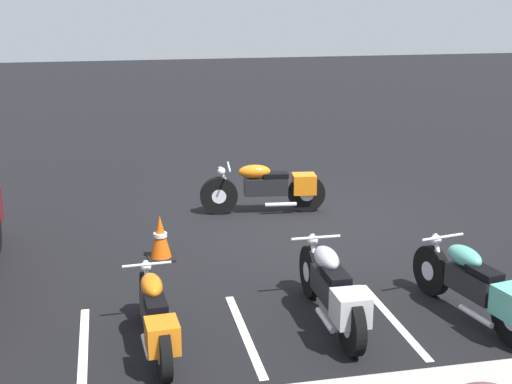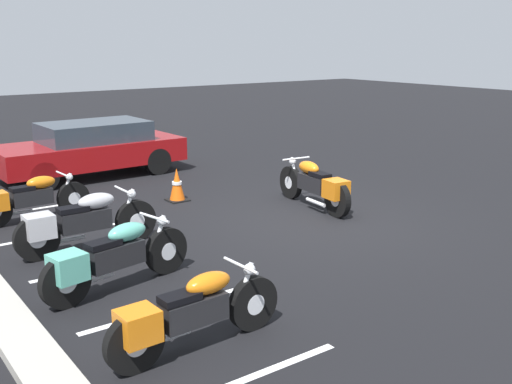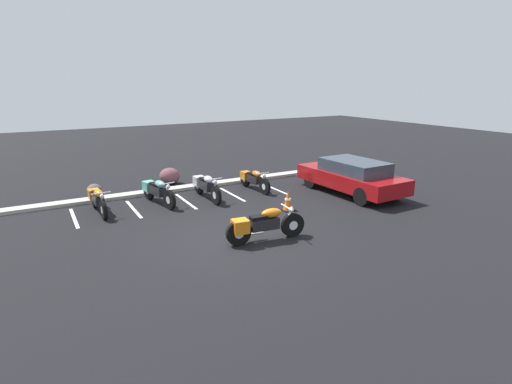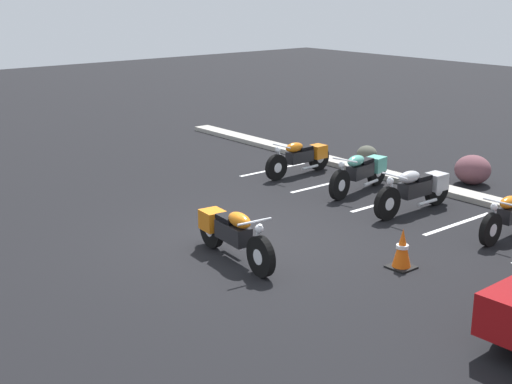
% 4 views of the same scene
% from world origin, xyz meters
% --- Properties ---
extents(ground, '(60.00, 60.00, 0.00)m').
position_xyz_m(ground, '(0.00, 0.00, 0.00)').
color(ground, black).
extents(motorcycle_orange_featured, '(2.23, 0.67, 0.88)m').
position_xyz_m(motorcycle_orange_featured, '(0.53, -0.54, 0.47)').
color(motorcycle_orange_featured, black).
rests_on(motorcycle_orange_featured, ground).
extents(parked_bike_0, '(0.58, 2.08, 0.82)m').
position_xyz_m(parked_bike_0, '(-2.84, 4.20, 0.44)').
color(parked_bike_0, black).
rests_on(parked_bike_0, ground).
extents(parked_bike_1, '(0.76, 2.18, 0.86)m').
position_xyz_m(parked_bike_1, '(-0.89, 4.22, 0.46)').
color(parked_bike_1, black).
rests_on(parked_bike_1, ground).
extents(parked_bike_2, '(0.63, 2.24, 0.88)m').
position_xyz_m(parked_bike_2, '(0.82, 3.99, 0.47)').
color(parked_bike_2, black).
rests_on(parked_bike_2, ground).
extents(parked_bike_3, '(0.57, 2.03, 0.80)m').
position_xyz_m(parked_bike_3, '(2.89, 4.17, 0.42)').
color(parked_bike_3, black).
rests_on(parked_bike_3, ground).
extents(car_red, '(1.92, 4.35, 1.29)m').
position_xyz_m(car_red, '(5.85, 1.88, 0.68)').
color(car_red, black).
rests_on(car_red, ground).
extents(concrete_curb, '(18.00, 0.50, 0.12)m').
position_xyz_m(concrete_curb, '(0.00, 5.57, 0.06)').
color(concrete_curb, '#A8A399').
rests_on(concrete_curb, ground).
extents(landscape_rock_0, '(0.93, 0.93, 0.68)m').
position_xyz_m(landscape_rock_0, '(0.33, 6.65, 0.34)').
color(landscape_rock_0, brown).
rests_on(landscape_rock_0, ground).
extents(landscape_rock_1, '(0.67, 0.66, 0.44)m').
position_xyz_m(landscape_rock_1, '(-2.65, 6.35, 0.22)').
color(landscape_rock_1, '#4E5044').
rests_on(landscape_rock_1, ground).
extents(traffic_cone, '(0.40, 0.40, 0.67)m').
position_xyz_m(traffic_cone, '(2.62, 1.35, 0.32)').
color(traffic_cone, black).
rests_on(traffic_cone, ground).
extents(stall_line_0, '(0.10, 2.10, 0.00)m').
position_xyz_m(stall_line_0, '(-3.61, 3.97, 0.00)').
color(stall_line_0, white).
rests_on(stall_line_0, ground).
extents(stall_line_1, '(0.10, 2.10, 0.00)m').
position_xyz_m(stall_line_1, '(-1.78, 3.97, 0.00)').
color(stall_line_1, white).
rests_on(stall_line_1, ground).
extents(stall_line_2, '(0.10, 2.10, 0.00)m').
position_xyz_m(stall_line_2, '(0.04, 3.97, 0.00)').
color(stall_line_2, white).
rests_on(stall_line_2, ground).
extents(stall_line_3, '(0.10, 2.10, 0.00)m').
position_xyz_m(stall_line_3, '(1.86, 3.97, 0.00)').
color(stall_line_3, white).
rests_on(stall_line_3, ground).
extents(stall_line_4, '(0.10, 2.10, 0.00)m').
position_xyz_m(stall_line_4, '(3.69, 3.97, 0.00)').
color(stall_line_4, white).
rests_on(stall_line_4, ground).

